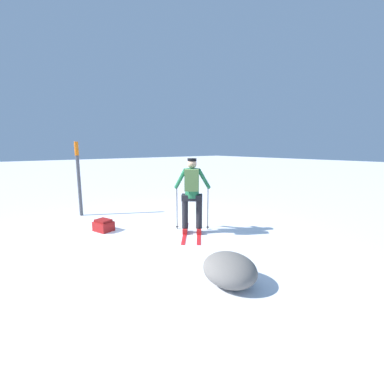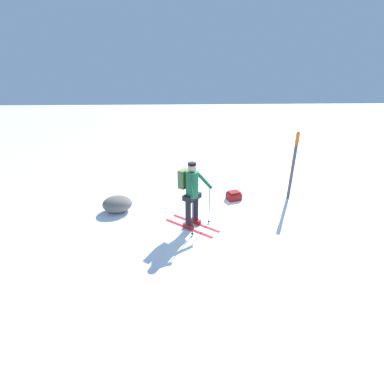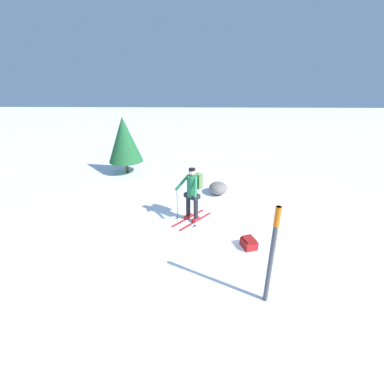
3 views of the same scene
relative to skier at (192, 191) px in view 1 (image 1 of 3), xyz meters
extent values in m
plane|color=white|center=(-0.60, -0.71, -1.05)|extent=(80.00, 80.00, 0.00)
cube|color=red|center=(-0.13, -0.11, -1.05)|extent=(1.27, 1.09, 0.01)
cube|color=red|center=(-0.13, -0.11, -0.98)|extent=(0.30, 0.28, 0.12)
cylinder|color=black|center=(-0.13, -0.11, -0.54)|extent=(0.15, 0.15, 0.76)
cube|color=red|center=(0.09, 0.15, -1.05)|extent=(1.27, 1.09, 0.01)
cube|color=red|center=(0.09, 0.15, -0.98)|extent=(0.30, 0.28, 0.12)
cylinder|color=black|center=(0.09, 0.15, -0.54)|extent=(0.15, 0.15, 0.76)
cube|color=black|center=(-0.02, 0.02, -0.16)|extent=(0.53, 0.56, 0.14)
cylinder|color=#1E663D|center=(-0.02, 0.02, 0.18)|extent=(0.33, 0.33, 0.69)
sphere|color=tan|center=(-0.02, 0.02, 0.64)|extent=(0.22, 0.22, 0.22)
cylinder|color=black|center=(-0.02, 0.02, 0.73)|extent=(0.21, 0.21, 0.06)
cube|color=#4C6B38|center=(0.18, -0.15, 0.28)|extent=(0.35, 0.36, 0.49)
cylinder|color=black|center=(-0.50, -0.09, -0.49)|extent=(0.02, 0.02, 1.12)
cylinder|color=black|center=(-0.50, -0.09, -0.99)|extent=(0.07, 0.07, 0.01)
cylinder|color=#1E663D|center=(-0.33, -0.09, 0.26)|extent=(0.49, 0.11, 0.53)
cylinder|color=black|center=(0.00, 0.51, -0.49)|extent=(0.02, 0.02, 1.12)
cylinder|color=black|center=(0.00, 0.51, -0.99)|extent=(0.07, 0.07, 0.01)
cylinder|color=#1E663D|center=(0.04, 0.34, 0.26)|extent=(0.19, 0.49, 0.53)
cube|color=maroon|center=(-1.53, -1.62, -0.94)|extent=(0.53, 0.47, 0.23)
cube|color=maroon|center=(-1.53, -1.62, -0.79)|extent=(0.44, 0.39, 0.06)
cylinder|color=#4C4C51|center=(-3.42, -1.64, 0.06)|extent=(0.10, 0.10, 2.23)
cylinder|color=orange|center=(-3.42, -1.64, 0.98)|extent=(0.11, 0.11, 0.40)
ellipsoid|color=slate|center=(2.20, -1.00, -0.81)|extent=(0.88, 0.75, 0.49)
camera|label=1|loc=(4.70, -3.69, 1.02)|focal=24.00mm
camera|label=2|loc=(0.35, 6.15, 2.62)|focal=24.00mm
camera|label=3|loc=(-7.58, -0.19, 3.26)|focal=24.00mm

